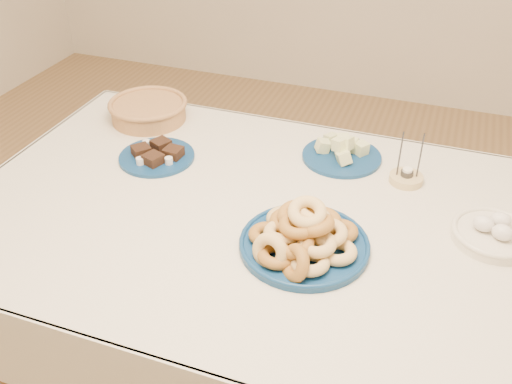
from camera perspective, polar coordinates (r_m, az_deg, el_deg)
ground at (r=2.12m, az=0.49°, el=-18.56°), size 5.00×5.00×0.00m
dining_table at (r=1.65m, az=0.59°, el=-4.98°), size 1.71×1.11×0.75m
donut_platter at (r=1.44m, az=4.78°, el=-4.47°), size 0.44×0.44×0.15m
melon_plate at (r=1.84m, az=8.64°, el=4.00°), size 0.31×0.31×0.09m
brownie_plate at (r=1.84m, az=-9.89°, el=3.66°), size 0.31×0.31×0.04m
wicker_basket at (r=2.08m, az=-10.71°, el=8.10°), size 0.37×0.37×0.07m
candle_holder at (r=1.76m, az=14.79°, el=1.42°), size 0.11×0.11×0.17m
egg_bowl at (r=1.60m, az=22.64°, el=-3.82°), size 0.25×0.25×0.07m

